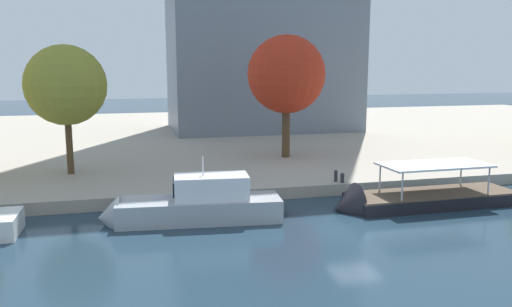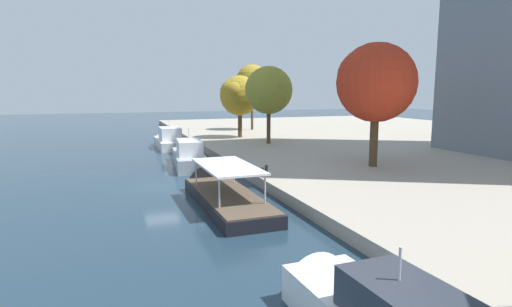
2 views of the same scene
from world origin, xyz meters
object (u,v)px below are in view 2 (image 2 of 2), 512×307
Objects in this scene: motor_yacht_0 at (169,142)px; tour_boat_2 at (222,196)px; mooring_bollard_1 at (266,170)px; tree_0 at (373,81)px; mooring_bollard_0 at (262,171)px; tree_3 at (238,95)px; tree_1 at (268,90)px; motor_yacht_1 at (189,158)px; tree_5 at (252,79)px.

motor_yacht_0 reaches higher than tour_boat_2.
motor_yacht_0 is 24.52m from mooring_bollard_1.
tour_boat_2 is 1.16× the size of tree_0.
mooring_bollard_0 is 26.63m from tree_3.
tree_0 reaches higher than tour_boat_2.
motor_yacht_0 is at bearing -1.51° from tour_boat_2.
motor_yacht_0 is at bearing -120.85° from tree_1.
motor_yacht_1 is 11.15m from mooring_bollard_1.
mooring_bollard_1 reaches higher than mooring_bollard_0.
motor_yacht_1 is 18.30m from tree_0.
mooring_bollard_1 is at bearing 122.73° from mooring_bollard_0.
mooring_bollard_1 is 0.10× the size of tree_3.
mooring_bollard_1 is at bearing -170.31° from motor_yacht_0.
tree_0 is 17.35m from tree_1.
tree_0 is 0.98× the size of tree_5.
tree_1 is 1.10× the size of tree_3.
motor_yacht_1 is 0.86× the size of tour_boat_2.
tour_boat_2 is 17.36× the size of mooring_bollard_0.
motor_yacht_0 is at bearing -171.81° from mooring_bollard_0.
tour_boat_2 is (13.72, -0.38, -0.40)m from motor_yacht_1.
mooring_bollard_0 is 0.07× the size of tree_0.
tree_0 is at bearing 92.84° from mooring_bollard_1.
tour_boat_2 is 30.76m from tree_3.
tour_boat_2 is at bearing -19.40° from tree_3.
tree_3 reaches higher than mooring_bollard_0.
mooring_bollard_1 is 0.08× the size of tree_5.
motor_yacht_1 is 0.99× the size of tree_0.
tree_3 is at bearing 167.38° from mooring_bollard_1.
motor_yacht_0 is at bearing -170.69° from mooring_bollard_1.
mooring_bollard_1 is 26.25m from tree_3.
motor_yacht_1 reaches higher than mooring_bollard_0.
motor_yacht_0 is 0.82× the size of tour_boat_2.
tour_boat_2 is 1.29× the size of tree_1.
motor_yacht_0 is at bearing 5.47° from motor_yacht_1.
mooring_bollard_0 is at bearing -57.27° from mooring_bollard_1.
tree_1 is 7.61m from tree_3.
mooring_bollard_1 is 37.90m from tree_5.
mooring_bollard_1 is (-3.33, 4.39, 0.89)m from tour_boat_2.
tour_boat_2 is 24.83m from tree_1.
motor_yacht_0 is 1.06× the size of tree_1.
tree_3 is (-25.35, 6.06, 5.44)m from mooring_bollard_0.
mooring_bollard_1 is at bearing -21.76° from tree_1.
mooring_bollard_0 is at bearing -13.44° from tree_3.
motor_yacht_1 is at bearing -126.15° from tree_0.
mooring_bollard_0 is 20.32m from tree_1.
tree_5 is (-35.65, 11.68, 7.77)m from mooring_bollard_0.
motor_yacht_1 is at bearing -2.20° from tour_boat_2.
tree_5 is at bearing 177.24° from tree_0.
tree_5 is (-17.74, 4.20, 1.75)m from tree_1.
tree_3 reaches higher than motor_yacht_1.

